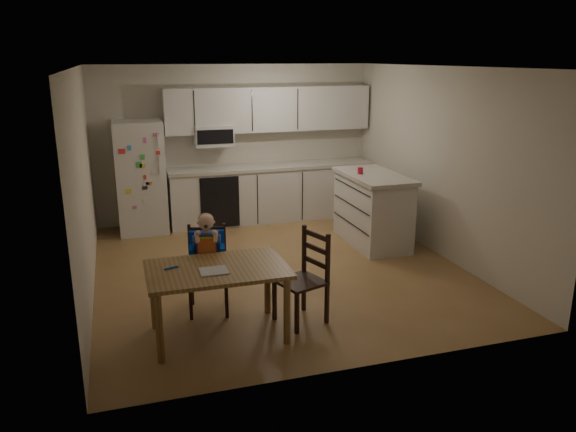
# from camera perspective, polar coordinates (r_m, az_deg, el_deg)

# --- Properties ---
(room) EXTENTS (4.52, 5.01, 2.51)m
(room) POSITION_cam_1_polar(r_m,az_deg,el_deg) (7.33, -2.07, 5.15)
(room) COLOR olive
(room) RESTS_ON ground
(refrigerator) EXTENTS (0.72, 0.70, 1.70)m
(refrigerator) POSITION_cam_1_polar(r_m,az_deg,el_deg) (8.81, -14.76, 3.82)
(refrigerator) COLOR silver
(refrigerator) RESTS_ON ground
(kitchen_run) EXTENTS (3.37, 0.62, 2.15)m
(kitchen_run) POSITION_cam_1_polar(r_m,az_deg,el_deg) (9.20, -1.92, 5.02)
(kitchen_run) COLOR silver
(kitchen_run) RESTS_ON ground
(kitchen_island) EXTENTS (0.72, 1.38, 1.02)m
(kitchen_island) POSITION_cam_1_polar(r_m,az_deg,el_deg) (8.11, 8.57, 0.73)
(kitchen_island) COLOR silver
(kitchen_island) RESTS_ON ground
(red_cup) EXTENTS (0.08, 0.08, 0.09)m
(red_cup) POSITION_cam_1_polar(r_m,az_deg,el_deg) (7.98, 7.36, 4.61)
(red_cup) COLOR red
(red_cup) RESTS_ON kitchen_island
(dining_table) EXTENTS (1.32, 0.85, 0.71)m
(dining_table) POSITION_cam_1_polar(r_m,az_deg,el_deg) (5.37, -7.20, -6.15)
(dining_table) COLOR brown
(dining_table) RESTS_ON ground
(napkin) EXTENTS (0.26, 0.22, 0.01)m
(napkin) POSITION_cam_1_polar(r_m,az_deg,el_deg) (5.24, -7.56, -5.56)
(napkin) COLOR #B4B4BA
(napkin) RESTS_ON dining_table
(toddler_spoon) EXTENTS (0.12, 0.06, 0.02)m
(toddler_spoon) POSITION_cam_1_polar(r_m,az_deg,el_deg) (5.38, -11.88, -5.19)
(toddler_spoon) COLOR blue
(toddler_spoon) RESTS_ON dining_table
(chair_booster) EXTENTS (0.47, 0.47, 1.08)m
(chair_booster) POSITION_cam_1_polar(r_m,az_deg,el_deg) (5.93, -8.21, -3.64)
(chair_booster) COLOR black
(chair_booster) RESTS_ON ground
(chair_side) EXTENTS (0.53, 0.53, 0.95)m
(chair_side) POSITION_cam_1_polar(r_m,az_deg,el_deg) (5.69, 2.06, -5.54)
(chair_side) COLOR black
(chair_side) RESTS_ON ground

